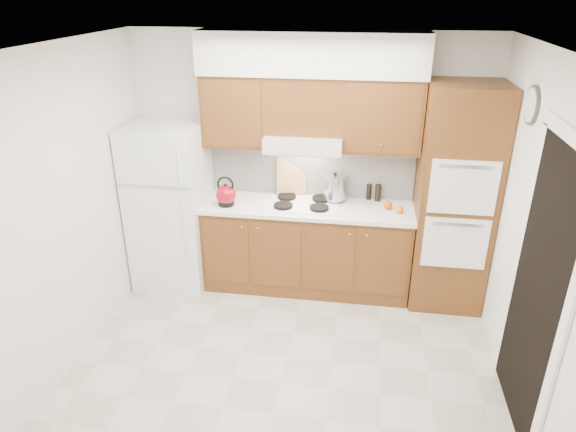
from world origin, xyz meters
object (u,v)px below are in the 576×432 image
object	(u,v)px
oven_cabinet	(454,199)
kettle	(226,195)
stock_pot	(335,187)
fridge	(171,206)

from	to	relation	value
oven_cabinet	kettle	world-z (taller)	oven_cabinet
oven_cabinet	stock_pot	world-z (taller)	oven_cabinet
fridge	oven_cabinet	xyz separation A→B (m)	(2.85, 0.03, 0.24)
fridge	stock_pot	size ratio (longest dim) A/B	7.09
kettle	fridge	bearing A→B (deg)	-161.16
oven_cabinet	stock_pot	size ratio (longest dim) A/B	9.07
fridge	kettle	world-z (taller)	fridge
fridge	stock_pot	bearing A→B (deg)	7.11
oven_cabinet	stock_pot	bearing A→B (deg)	171.34
oven_cabinet	kettle	size ratio (longest dim) A/B	10.88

